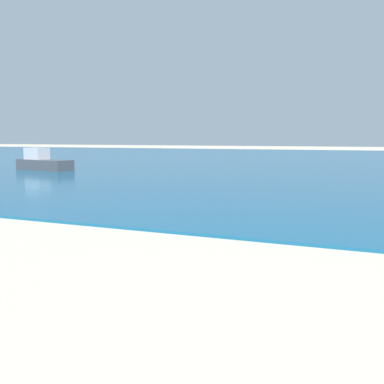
{
  "coord_description": "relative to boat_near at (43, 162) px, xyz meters",
  "views": [
    {
      "loc": [
        1.96,
        3.05,
        1.84
      ],
      "look_at": [
        -0.51,
        8.77,
        1.08
      ],
      "focal_mm": 42.21,
      "sensor_mm": 36.0,
      "label": 1
    }
  ],
  "objects": [
    {
      "name": "water",
      "position": [
        15.53,
        17.97,
        -0.45
      ],
      "size": [
        160.0,
        60.0,
        0.06
      ],
      "primitive_type": "cube",
      "color": "#14567F",
      "rests_on": "ground"
    },
    {
      "name": "boat_near",
      "position": [
        0.0,
        0.0,
        0.0
      ],
      "size": [
        3.73,
        1.82,
        1.22
      ],
      "rotation": [
        0.0,
        0.0,
        -0.2
      ],
      "color": "#4C4C51",
      "rests_on": "water"
    }
  ]
}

